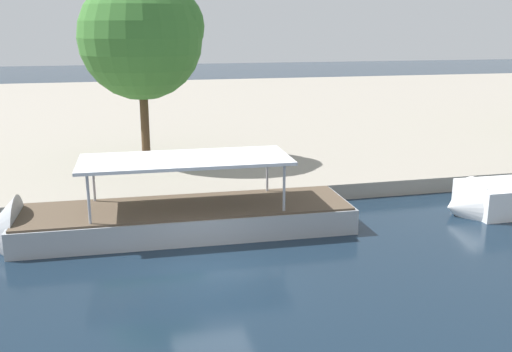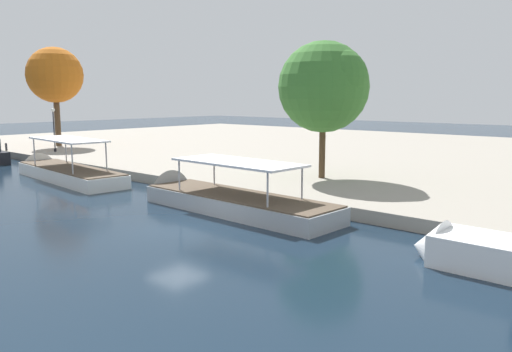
% 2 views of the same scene
% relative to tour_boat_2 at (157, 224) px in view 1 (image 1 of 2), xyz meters
% --- Properties ---
extents(ground_plane, '(220.00, 220.00, 0.00)m').
position_rel_tour_boat_2_xyz_m(ground_plane, '(1.33, -4.55, -0.39)').
color(ground_plane, '#142333').
extents(dock_promenade, '(120.00, 55.00, 0.72)m').
position_rel_tour_boat_2_xyz_m(dock_promenade, '(1.33, 29.94, -0.03)').
color(dock_promenade, gray).
rests_on(dock_promenade, ground_plane).
extents(tour_boat_2, '(13.78, 3.77, 4.15)m').
position_rel_tour_boat_2_xyz_m(tour_boat_2, '(0.00, 0.00, 0.00)').
color(tour_boat_2, '#9EA3A8').
rests_on(tour_boat_2, ground_plane).
extents(tree_2, '(6.39, 6.29, 9.49)m').
position_rel_tour_boat_2_xyz_m(tree_2, '(0.36, 9.53, 6.78)').
color(tree_2, '#4C3823').
rests_on(tree_2, dock_promenade).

